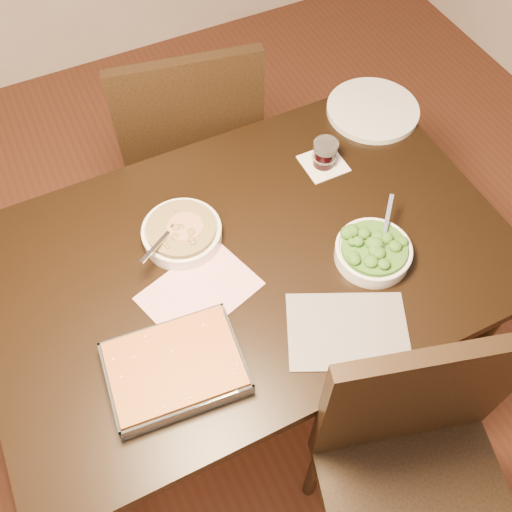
% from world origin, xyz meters
% --- Properties ---
extents(ground, '(4.00, 4.00, 0.00)m').
position_xyz_m(ground, '(0.00, 0.00, 0.00)').
color(ground, '#4B2515').
rests_on(ground, ground).
extents(table, '(1.40, 0.90, 0.75)m').
position_xyz_m(table, '(0.00, 0.00, 0.65)').
color(table, black).
rests_on(table, ground).
extents(magazine_a, '(0.33, 0.28, 0.01)m').
position_xyz_m(magazine_a, '(-0.16, -0.05, 0.75)').
color(magazine_a, '#AE3153').
rests_on(magazine_a, table).
extents(magazine_b, '(0.36, 0.32, 0.01)m').
position_xyz_m(magazine_b, '(0.12, -0.31, 0.75)').
color(magazine_b, '#2A2931').
rests_on(magazine_b, table).
extents(coaster, '(0.12, 0.12, 0.00)m').
position_xyz_m(coaster, '(0.35, 0.20, 0.75)').
color(coaster, white).
rests_on(coaster, table).
extents(stew_bowl, '(0.22, 0.22, 0.08)m').
position_xyz_m(stew_bowl, '(-0.13, 0.13, 0.78)').
color(stew_bowl, silver).
rests_on(stew_bowl, table).
extents(broccoli_bowl, '(0.20, 0.20, 0.08)m').
position_xyz_m(broccoli_bowl, '(0.30, -0.15, 0.78)').
color(broccoli_bowl, silver).
rests_on(broccoli_bowl, table).
extents(baking_dish, '(0.33, 0.26, 0.06)m').
position_xyz_m(baking_dish, '(-0.29, -0.23, 0.78)').
color(baking_dish, silver).
rests_on(baking_dish, table).
extents(wine_tumbler, '(0.07, 0.07, 0.08)m').
position_xyz_m(wine_tumbler, '(0.35, 0.20, 0.80)').
color(wine_tumbler, black).
rests_on(wine_tumbler, coaster).
extents(dinner_plate, '(0.29, 0.29, 0.02)m').
position_xyz_m(dinner_plate, '(0.60, 0.33, 0.76)').
color(dinner_plate, silver).
rests_on(dinner_plate, table).
extents(chair_near, '(0.57, 0.57, 1.00)m').
position_xyz_m(chair_near, '(0.15, -0.64, 0.56)').
color(chair_near, black).
rests_on(chair_near, ground).
extents(chair_far, '(0.54, 0.54, 1.00)m').
position_xyz_m(chair_far, '(0.08, 0.65, 0.56)').
color(chair_far, black).
rests_on(chair_far, ground).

